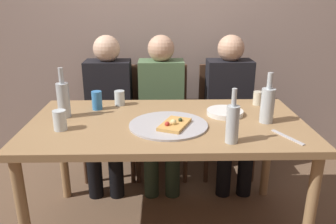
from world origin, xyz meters
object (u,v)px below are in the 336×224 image
at_px(wine_glass, 258,98).
at_px(guest_in_sweater, 108,104).
at_px(soda_can, 97,100).
at_px(plate_stack, 225,112).
at_px(guest_in_beanie, 161,104).
at_px(tumbler_far, 60,120).
at_px(chair_right, 226,112).
at_px(table_knife, 287,137).
at_px(pizza_slice_last, 174,124).
at_px(wine_bottle, 267,104).
at_px(beer_bottle, 63,99).
at_px(water_bottle, 232,123).
at_px(tumbler_near, 120,98).
at_px(pizza_tray, 168,125).
at_px(guest_by_wall, 230,103).
at_px(chair_left, 112,113).
at_px(chair_middle, 161,112).
at_px(dining_table, 167,133).

height_order(wine_glass, guest_in_sweater, guest_in_sweater).
relative_size(soda_can, plate_stack, 0.54).
height_order(plate_stack, guest_in_beanie, guest_in_beanie).
bearing_deg(tumbler_far, chair_right, 40.73).
relative_size(plate_stack, table_knife, 1.03).
distance_m(pizza_slice_last, guest_in_beanie, 0.81).
xyz_separation_m(wine_bottle, tumbler_far, (-1.18, -0.09, -0.05)).
relative_size(beer_bottle, plate_stack, 1.35).
relative_size(pizza_slice_last, water_bottle, 0.90).
xyz_separation_m(wine_bottle, tumbler_near, (-0.90, 0.35, -0.06)).
height_order(wine_glass, soda_can, soda_can).
bearing_deg(table_knife, guest_in_sweater, -156.32).
bearing_deg(plate_stack, guest_in_sweater, 145.04).
bearing_deg(pizza_tray, wine_glass, 31.90).
distance_m(table_knife, guest_by_wall, 0.96).
xyz_separation_m(chair_left, chair_right, (0.97, 0.00, 0.00)).
distance_m(wine_glass, table_knife, 0.57).
bearing_deg(beer_bottle, pizza_slice_last, -16.69).
distance_m(pizza_slice_last, table_knife, 0.61).
relative_size(tumbler_near, guest_in_sweater, 0.09).
xyz_separation_m(pizza_tray, water_bottle, (0.32, -0.23, 0.10)).
xyz_separation_m(wine_glass, plate_stack, (-0.26, -0.20, -0.03)).
distance_m(soda_can, guest_in_sweater, 0.48).
bearing_deg(table_knife, water_bottle, -106.08).
bearing_deg(wine_glass, table_knife, -89.62).
relative_size(chair_right, guest_by_wall, 0.77).
height_order(guest_in_sweater, guest_in_beanie, same).
bearing_deg(plate_stack, chair_right, 78.11).
distance_m(chair_middle, chair_right, 0.55).
distance_m(water_bottle, guest_by_wall, 1.03).
bearing_deg(wine_glass, chair_right, 101.51).
bearing_deg(chair_middle, pizza_slice_last, 94.27).
relative_size(dining_table, wine_bottle, 5.48).
relative_size(chair_right, guest_in_beanie, 0.77).
distance_m(chair_left, guest_in_beanie, 0.47).
distance_m(beer_bottle, tumbler_far, 0.22).
bearing_deg(beer_bottle, tumbler_near, 36.70).
bearing_deg(guest_in_beanie, tumbler_near, 52.01).
xyz_separation_m(chair_right, guest_in_beanie, (-0.55, -0.15, 0.13)).
bearing_deg(guest_in_beanie, chair_left, -19.63).
xyz_separation_m(tumbler_far, soda_can, (0.14, 0.35, 0.00)).
bearing_deg(water_bottle, chair_right, 80.28).
height_order(pizza_slice_last, guest_in_sweater, guest_in_sweater).
bearing_deg(dining_table, guest_in_sweater, 123.59).
xyz_separation_m(wine_glass, soda_can, (-1.08, -0.08, 0.01)).
bearing_deg(tumbler_far, wine_glass, 19.42).
bearing_deg(guest_in_beanie, chair_middle, -90.00).
xyz_separation_m(beer_bottle, guest_in_beanie, (0.59, 0.59, -0.22)).
relative_size(chair_left, guest_in_sweater, 0.77).
relative_size(dining_table, guest_in_beanie, 1.40).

